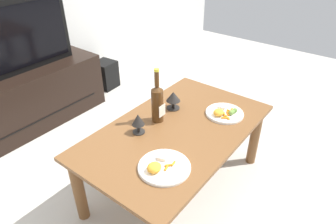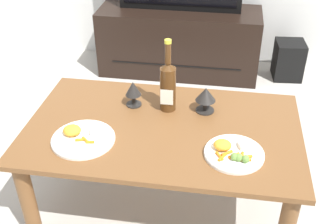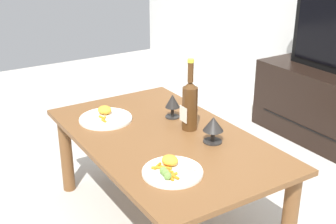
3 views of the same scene
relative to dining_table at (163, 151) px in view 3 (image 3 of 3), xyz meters
name	(u,v)px [view 3 (image 3 of 3)]	position (x,y,z in m)	size (l,w,h in m)	color
ground_plane	(164,221)	(0.00, 0.00, -0.41)	(6.40, 6.40, 0.00)	#B7B2A8
dining_table	(163,151)	(0.00, 0.00, 0.00)	(1.25, 0.75, 0.49)	brown
wine_bottle	(190,104)	(0.00, 0.15, 0.22)	(0.08, 0.08, 0.36)	#4C2D14
goblet_left	(172,102)	(-0.17, 0.16, 0.17)	(0.08, 0.08, 0.13)	black
goblet_right	(213,125)	(0.18, 0.16, 0.17)	(0.10, 0.10, 0.13)	black
dinner_plate_left	(106,117)	(-0.33, -0.15, 0.10)	(0.28, 0.28, 0.06)	white
dinner_plate_right	(172,170)	(0.32, -0.16, 0.10)	(0.25, 0.25, 0.05)	white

